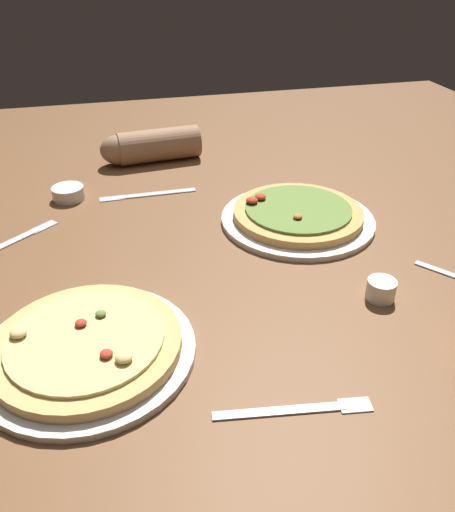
{
  "coord_description": "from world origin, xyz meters",
  "views": [
    {
      "loc": [
        -0.2,
        -0.81,
        0.54
      ],
      "look_at": [
        0.0,
        0.0,
        0.02
      ],
      "focal_mm": 36.13,
      "sensor_mm": 36.0,
      "label": 1
    }
  ],
  "objects_px": {
    "ramekin_butter": "(381,290)",
    "diner_arm": "(148,146)",
    "pizza_plate_near": "(87,347)",
    "knife_spare": "(147,194)",
    "fork_spare": "(297,409)",
    "knife_right": "(15,240)",
    "ramekin_sauce": "(68,193)",
    "pizza_plate_far": "(297,215)"
  },
  "relations": [
    {
      "from": "knife_spare",
      "to": "diner_arm",
      "type": "height_order",
      "value": "diner_arm"
    },
    {
      "from": "knife_right",
      "to": "knife_spare",
      "type": "height_order",
      "value": "same"
    },
    {
      "from": "pizza_plate_far",
      "to": "knife_right",
      "type": "relative_size",
      "value": 1.96
    },
    {
      "from": "ramekin_butter",
      "to": "diner_arm",
      "type": "distance_m",
      "value": 0.8
    },
    {
      "from": "pizza_plate_near",
      "to": "fork_spare",
      "type": "height_order",
      "value": "pizza_plate_near"
    },
    {
      "from": "ramekin_sauce",
      "to": "fork_spare",
      "type": "relative_size",
      "value": 0.35
    },
    {
      "from": "knife_right",
      "to": "fork_spare",
      "type": "relative_size",
      "value": 0.79
    },
    {
      "from": "ramekin_butter",
      "to": "diner_arm",
      "type": "height_order",
      "value": "diner_arm"
    },
    {
      "from": "pizza_plate_far",
      "to": "ramekin_sauce",
      "type": "distance_m",
      "value": 0.55
    },
    {
      "from": "ramekin_butter",
      "to": "fork_spare",
      "type": "height_order",
      "value": "ramekin_butter"
    },
    {
      "from": "pizza_plate_near",
      "to": "diner_arm",
      "type": "bearing_deg",
      "value": 76.45
    },
    {
      "from": "pizza_plate_far",
      "to": "ramekin_sauce",
      "type": "xyz_separation_m",
      "value": [
        -0.49,
        0.24,
        -0.0
      ]
    },
    {
      "from": "pizza_plate_far",
      "to": "knife_spare",
      "type": "height_order",
      "value": "pizza_plate_far"
    },
    {
      "from": "diner_arm",
      "to": "knife_right",
      "type": "bearing_deg",
      "value": -131.1
    },
    {
      "from": "ramekin_butter",
      "to": "knife_spare",
      "type": "xyz_separation_m",
      "value": [
        -0.35,
        0.52,
        -0.02
      ]
    },
    {
      "from": "ramekin_butter",
      "to": "ramekin_sauce",
      "type": "bearing_deg",
      "value": 134.42
    },
    {
      "from": "ramekin_sauce",
      "to": "diner_arm",
      "type": "distance_m",
      "value": 0.29
    },
    {
      "from": "pizza_plate_near",
      "to": "diner_arm",
      "type": "height_order",
      "value": "diner_arm"
    },
    {
      "from": "ramekin_sauce",
      "to": "fork_spare",
      "type": "xyz_separation_m",
      "value": [
        0.3,
        -0.74,
        -0.01
      ]
    },
    {
      "from": "pizza_plate_near",
      "to": "knife_spare",
      "type": "height_order",
      "value": "pizza_plate_near"
    },
    {
      "from": "ramekin_butter",
      "to": "knife_right",
      "type": "height_order",
      "value": "ramekin_butter"
    },
    {
      "from": "pizza_plate_far",
      "to": "knife_spare",
      "type": "xyz_separation_m",
      "value": [
        -0.31,
        0.22,
        -0.01
      ]
    },
    {
      "from": "fork_spare",
      "to": "pizza_plate_near",
      "type": "bearing_deg",
      "value": 146.46
    },
    {
      "from": "ramekin_sauce",
      "to": "knife_right",
      "type": "relative_size",
      "value": 0.44
    },
    {
      "from": "pizza_plate_far",
      "to": "knife_right",
      "type": "bearing_deg",
      "value": 173.86
    },
    {
      "from": "pizza_plate_far",
      "to": "ramekin_butter",
      "type": "height_order",
      "value": "pizza_plate_far"
    },
    {
      "from": "ramekin_sauce",
      "to": "ramekin_butter",
      "type": "distance_m",
      "value": 0.76
    },
    {
      "from": "ramekin_butter",
      "to": "fork_spare",
      "type": "bearing_deg",
      "value": -138.7
    },
    {
      "from": "pizza_plate_far",
      "to": "knife_spare",
      "type": "relative_size",
      "value": 1.44
    },
    {
      "from": "ramekin_butter",
      "to": "pizza_plate_far",
      "type": "bearing_deg",
      "value": 97.76
    },
    {
      "from": "pizza_plate_far",
      "to": "ramekin_sauce",
      "type": "bearing_deg",
      "value": 153.69
    },
    {
      "from": "pizza_plate_far",
      "to": "fork_spare",
      "type": "xyz_separation_m",
      "value": [
        -0.19,
        -0.5,
        -0.01
      ]
    },
    {
      "from": "pizza_plate_far",
      "to": "knife_spare",
      "type": "bearing_deg",
      "value": 144.68
    },
    {
      "from": "ramekin_sauce",
      "to": "knife_spare",
      "type": "bearing_deg",
      "value": -7.97
    },
    {
      "from": "pizza_plate_far",
      "to": "diner_arm",
      "type": "height_order",
      "value": "diner_arm"
    },
    {
      "from": "pizza_plate_near",
      "to": "pizza_plate_far",
      "type": "relative_size",
      "value": 0.97
    },
    {
      "from": "pizza_plate_near",
      "to": "ramekin_sauce",
      "type": "xyz_separation_m",
      "value": [
        -0.03,
        0.57,
        -0.0
      ]
    },
    {
      "from": "knife_right",
      "to": "knife_spare",
      "type": "bearing_deg",
      "value": 27.52
    },
    {
      "from": "fork_spare",
      "to": "diner_arm",
      "type": "relative_size",
      "value": 0.79
    },
    {
      "from": "fork_spare",
      "to": "ramekin_butter",
      "type": "bearing_deg",
      "value": 41.3
    },
    {
      "from": "pizza_plate_far",
      "to": "diner_arm",
      "type": "bearing_deg",
      "value": 122.24
    },
    {
      "from": "ramekin_sauce",
      "to": "fork_spare",
      "type": "height_order",
      "value": "ramekin_sauce"
    }
  ]
}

